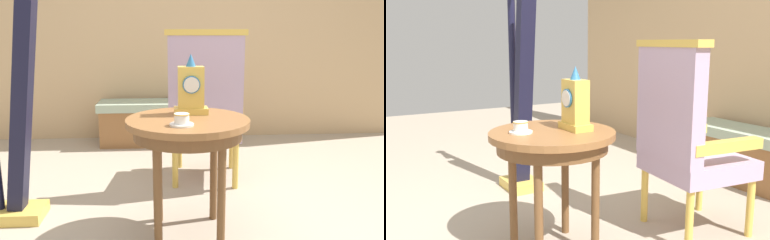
# 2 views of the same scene
# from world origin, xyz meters

# --- Properties ---
(ground_plane) EXTENTS (10.00, 10.00, 0.00)m
(ground_plane) POSITION_xyz_m (0.00, 0.00, 0.00)
(ground_plane) COLOR tan
(wall_back) EXTENTS (6.00, 0.10, 2.80)m
(wall_back) POSITION_xyz_m (0.00, 2.25, 1.40)
(wall_back) COLOR tan
(wall_back) RESTS_ON ground
(side_table) EXTENTS (0.66, 0.66, 0.67)m
(side_table) POSITION_xyz_m (0.07, 0.07, 0.59)
(side_table) COLOR brown
(side_table) RESTS_ON ground
(teacup_left) EXTENTS (0.12, 0.12, 0.06)m
(teacup_left) POSITION_xyz_m (0.03, -0.09, 0.70)
(teacup_left) COLOR white
(teacup_left) RESTS_ON side_table
(mantel_clock) EXTENTS (0.19, 0.11, 0.34)m
(mantel_clock) POSITION_xyz_m (0.10, 0.19, 0.80)
(mantel_clock) COLOR gold
(mantel_clock) RESTS_ON side_table
(armchair) EXTENTS (0.60, 0.59, 1.14)m
(armchair) POSITION_xyz_m (0.25, 0.84, 0.59)
(armchair) COLOR #B299B7
(armchair) RESTS_ON ground
(harp) EXTENTS (0.40, 0.24, 1.76)m
(harp) POSITION_xyz_m (-0.93, 0.32, 0.71)
(harp) COLOR gold
(harp) RESTS_ON ground
(window_bench) EXTENTS (1.14, 0.40, 0.44)m
(window_bench) POSITION_xyz_m (-0.15, 1.95, 0.22)
(window_bench) COLOR #9EB299
(window_bench) RESTS_ON ground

